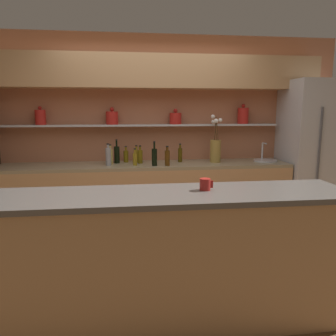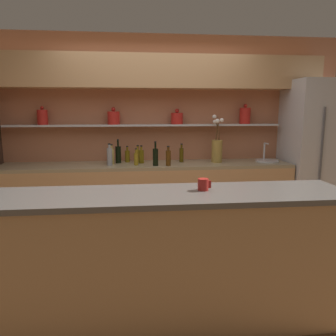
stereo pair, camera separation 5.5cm
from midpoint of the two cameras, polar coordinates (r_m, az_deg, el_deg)
ground_plane at (r=3.38m, az=-1.13°, el=-18.33°), size 12.00×12.00×0.00m
back_wall_unit at (r=4.50m, az=-3.28°, el=9.31°), size 5.20×0.44×2.60m
back_counter_unit at (r=4.36m, az=-4.22°, el=-5.24°), size 3.74×0.62×0.92m
island_counter at (r=2.54m, az=0.52°, el=-15.48°), size 2.61×0.61×1.02m
refrigerator at (r=4.89m, az=23.71°, el=2.05°), size 0.81×0.73×2.00m
flower_vase at (r=4.40m, az=7.91°, el=3.46°), size 0.14×0.14×0.63m
sink_fixture at (r=4.64m, az=16.23°, el=1.41°), size 0.31×0.31×0.25m
bottle_spirit_0 at (r=4.08m, az=-0.51°, el=1.84°), size 0.06×0.06×0.25m
bottle_wine_1 at (r=4.09m, az=-2.73°, el=2.01°), size 0.07×0.07×0.31m
bottle_oil_2 at (r=4.29m, az=-5.24°, el=2.04°), size 0.07×0.07×0.23m
bottle_spirit_3 at (r=4.18m, az=-10.72°, el=2.04°), size 0.07×0.07×0.28m
bottle_oil_4 at (r=4.14m, az=-6.14°, el=1.65°), size 0.05×0.05×0.22m
bottle_wine_5 at (r=4.34m, az=-9.26°, el=2.38°), size 0.07×0.07×0.31m
bottle_oil_6 at (r=4.37m, az=-5.87°, el=2.16°), size 0.06×0.06×0.23m
bottle_spirit_7 at (r=4.26m, az=-10.39°, el=2.07°), size 0.06×0.06×0.26m
bottle_oil_8 at (r=4.40m, az=-7.68°, el=2.10°), size 0.06×0.06×0.22m
bottle_oil_9 at (r=4.39m, az=1.76°, el=2.38°), size 0.06×0.06×0.25m
coffee_mug at (r=2.44m, az=5.86°, el=-2.85°), size 0.10×0.08×0.09m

